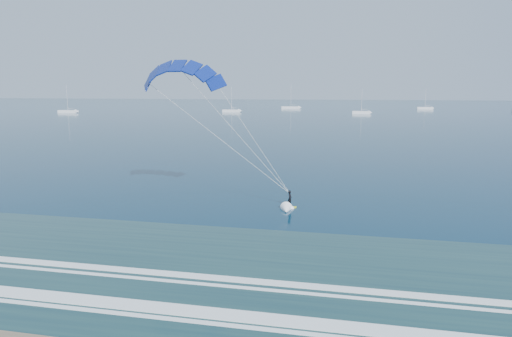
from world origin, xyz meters
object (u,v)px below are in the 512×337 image
object	(u,v)px
sailboat_0	(68,111)
sailboat_3	(361,112)
kitesurfer_rig	(229,126)
sailboat_2	(291,107)
sailboat_1	(232,111)
sailboat_4	(425,108)

from	to	relation	value
sailboat_0	sailboat_3	world-z (taller)	sailboat_0
kitesurfer_rig	sailboat_3	bearing A→B (deg)	85.07
sailboat_0	sailboat_3	bearing A→B (deg)	8.14
kitesurfer_rig	sailboat_2	world-z (taller)	kitesurfer_rig
sailboat_0	sailboat_1	distance (m)	73.56
sailboat_4	sailboat_2	bearing A→B (deg)	-174.73
sailboat_0	sailboat_3	xyz separation A→B (m)	(129.09, 18.45, -0.01)
kitesurfer_rig	sailboat_4	world-z (taller)	kitesurfer_rig
sailboat_3	kitesurfer_rig	bearing A→B (deg)	-94.93
sailboat_1	sailboat_4	world-z (taller)	sailboat_1
sailboat_0	sailboat_1	world-z (taller)	sailboat_0
sailboat_1	sailboat_4	size ratio (longest dim) A/B	1.05
sailboat_3	sailboat_2	bearing A→B (deg)	128.53
kitesurfer_rig	sailboat_3	distance (m)	165.07
sailboat_0	sailboat_4	xyz separation A→B (m)	(162.71, 71.16, -0.01)
sailboat_1	kitesurfer_rig	bearing A→B (deg)	-75.10
sailboat_3	sailboat_4	world-z (taller)	sailboat_4
sailboat_2	sailboat_3	world-z (taller)	sailboat_2
sailboat_1	sailboat_2	size ratio (longest dim) A/B	0.86
kitesurfer_rig	sailboat_4	distance (m)	222.34
sailboat_1	sailboat_3	world-z (taller)	sailboat_1
sailboat_2	sailboat_3	distance (m)	59.07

